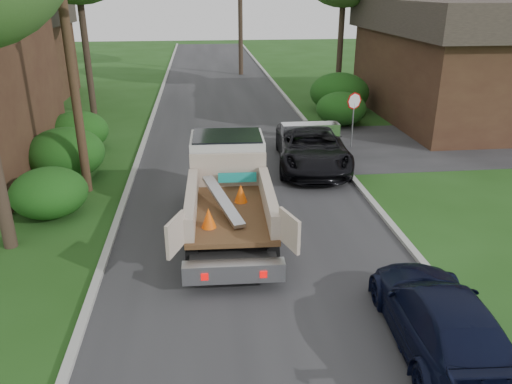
{
  "coord_description": "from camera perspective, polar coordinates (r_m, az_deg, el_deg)",
  "views": [
    {
      "loc": [
        -1.41,
        -11.87,
        6.61
      ],
      "look_at": [
        0.05,
        1.29,
        1.2
      ],
      "focal_mm": 35.0,
      "sensor_mm": 36.0,
      "label": 1
    }
  ],
  "objects": [
    {
      "name": "side_street",
      "position": [
        25.68,
        25.53,
        5.13
      ],
      "size": [
        16.0,
        7.0,
        0.02
      ],
      "primitive_type": "cube",
      "color": "#28282B",
      "rests_on": "ground"
    },
    {
      "name": "navy_suv",
      "position": [
        10.64,
        20.34,
        -13.35
      ],
      "size": [
        2.14,
        4.69,
        1.33
      ],
      "primitive_type": "imported",
      "rotation": [
        0.0,
        0.0,
        3.08
      ],
      "color": "black",
      "rests_on": "ground"
    },
    {
      "name": "hedge_left_b",
      "position": [
        19.89,
        -20.94,
        4.15
      ],
      "size": [
        2.86,
        2.86,
        1.87
      ],
      "primitive_type": "ellipsoid",
      "color": "#0F4111",
      "rests_on": "ground"
    },
    {
      "name": "stop_sign",
      "position": [
        22.42,
        11.11,
        9.37
      ],
      "size": [
        0.71,
        0.32,
        2.48
      ],
      "color": "slate",
      "rests_on": "ground"
    },
    {
      "name": "hedge_left_c",
      "position": [
        23.25,
        -19.67,
        6.58
      ],
      "size": [
        2.6,
        2.6,
        1.7
      ],
      "primitive_type": "ellipsoid",
      "color": "#0F4111",
      "rests_on": "ground"
    },
    {
      "name": "ground",
      "position": [
        13.66,
        0.38,
        -6.71
      ],
      "size": [
        120.0,
        120.0,
        0.0
      ],
      "primitive_type": "plane",
      "color": "#1C4112",
      "rests_on": "ground"
    },
    {
      "name": "house_left_far",
      "position": [
        36.14,
        -26.75,
        14.31
      ],
      "size": [
        7.56,
        7.56,
        6.0
      ],
      "color": "#3B2218",
      "rests_on": "ground"
    },
    {
      "name": "utility_pole",
      "position": [
        17.4,
        -20.7,
        16.14
      ],
      "size": [
        2.42,
        1.25,
        10.0
      ],
      "color": "#382619",
      "rests_on": "ground"
    },
    {
      "name": "black_pickup",
      "position": [
        19.97,
        6.39,
        5.18
      ],
      "size": [
        3.29,
        6.05,
        1.61
      ],
      "primitive_type": "imported",
      "rotation": [
        0.0,
        0.0,
        -0.11
      ],
      "color": "black",
      "rests_on": "ground"
    },
    {
      "name": "hedge_left_a",
      "position": [
        16.68,
        -22.57,
        -0.07
      ],
      "size": [
        2.34,
        2.34,
        1.53
      ],
      "primitive_type": "ellipsoid",
      "color": "#0F4111",
      "rests_on": "ground"
    },
    {
      "name": "hedge_right_a",
      "position": [
        26.53,
        9.71,
        9.37
      ],
      "size": [
        2.6,
        2.6,
        1.7
      ],
      "primitive_type": "ellipsoid",
      "color": "#0F4111",
      "rests_on": "ground"
    },
    {
      "name": "hedge_right_b",
      "position": [
        29.49,
        9.51,
        11.17
      ],
      "size": [
        3.38,
        3.38,
        2.21
      ],
      "primitive_type": "ellipsoid",
      "color": "#0F4111",
      "rests_on": "ground"
    },
    {
      "name": "road",
      "position": [
        22.89,
        -2.56,
        5.43
      ],
      "size": [
        8.0,
        90.0,
        0.02
      ],
      "primitive_type": "cube",
      "color": "#28282B",
      "rests_on": "ground"
    },
    {
      "name": "house_right",
      "position": [
        29.82,
        23.32,
        13.85
      ],
      "size": [
        9.72,
        12.96,
        6.2
      ],
      "rotation": [
        0.0,
        0.0,
        1.57
      ],
      "color": "#3B2218",
      "rests_on": "ground"
    },
    {
      "name": "flatbed_truck",
      "position": [
        14.86,
        -3.16,
        1.26
      ],
      "size": [
        2.96,
        6.39,
        2.39
      ],
      "rotation": [
        0.0,
        0.0,
        -0.03
      ],
      "color": "black",
      "rests_on": "ground"
    },
    {
      "name": "curb_right",
      "position": [
        23.49,
        7.52,
        5.84
      ],
      "size": [
        0.2,
        90.0,
        0.12
      ],
      "primitive_type": "cube",
      "color": "#9E9E99",
      "rests_on": "ground"
    },
    {
      "name": "curb_left",
      "position": [
        22.99,
        -12.85,
        5.11
      ],
      "size": [
        0.2,
        90.0,
        0.12
      ],
      "primitive_type": "cube",
      "color": "#9E9E99",
      "rests_on": "ground"
    }
  ]
}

